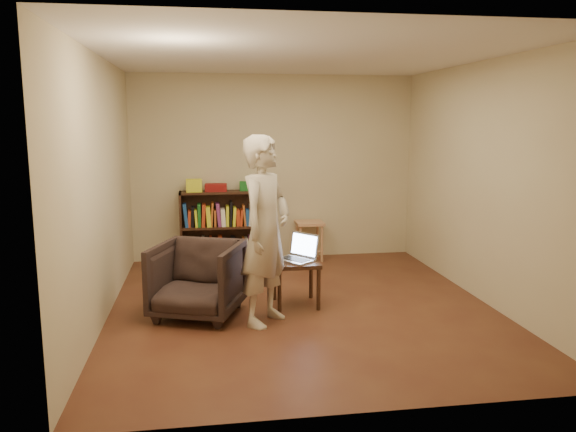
{
  "coord_description": "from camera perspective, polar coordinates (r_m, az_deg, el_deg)",
  "views": [
    {
      "loc": [
        -1.02,
        -5.66,
        1.96
      ],
      "look_at": [
        -0.09,
        0.35,
        0.92
      ],
      "focal_mm": 35.0,
      "sensor_mm": 36.0,
      "label": 1
    }
  ],
  "objects": [
    {
      "name": "person",
      "position": [
        5.39,
        -2.31,
        -1.52
      ],
      "size": [
        0.75,
        0.8,
        1.83
      ],
      "primitive_type": "imported",
      "rotation": [
        0.0,
        0.0,
        0.93
      ],
      "color": "beige",
      "rests_on": "floor"
    },
    {
      "name": "box_green",
      "position": [
        7.84,
        -4.48,
        3.06
      ],
      "size": [
        0.13,
        0.13,
        0.13
      ],
      "primitive_type": "cube",
      "rotation": [
        0.0,
        0.0,
        -0.04
      ],
      "color": "#1B6622",
      "rests_on": "bookshelf"
    },
    {
      "name": "red_cloth",
      "position": [
        7.82,
        -7.34,
        2.89
      ],
      "size": [
        0.31,
        0.23,
        0.1
      ],
      "primitive_type": "cube",
      "rotation": [
        0.0,
        0.0,
        -0.04
      ],
      "color": "maroon",
      "rests_on": "bookshelf"
    },
    {
      "name": "wall_back",
      "position": [
        8.01,
        -1.4,
        4.92
      ],
      "size": [
        4.0,
        0.0,
        4.0
      ],
      "primitive_type": "plane",
      "rotation": [
        1.57,
        0.0,
        0.0
      ],
      "color": "beige",
      "rests_on": "floor"
    },
    {
      "name": "wall_left",
      "position": [
        5.79,
        -18.47,
        2.61
      ],
      "size": [
        0.0,
        4.5,
        4.5
      ],
      "primitive_type": "plane",
      "rotation": [
        1.57,
        0.0,
        1.57
      ],
      "color": "beige",
      "rests_on": "floor"
    },
    {
      "name": "laptop",
      "position": [
        6.02,
        1.06,
        -3.91
      ],
      "size": [
        0.48,
        0.49,
        0.28
      ],
      "rotation": [
        0.0,
        0.0,
        -0.89
      ],
      "color": "#BCBCC1",
      "rests_on": "side_table"
    },
    {
      "name": "floor",
      "position": [
        6.08,
        1.39,
        -9.16
      ],
      "size": [
        4.5,
        4.5,
        0.0
      ],
      "primitive_type": "plane",
      "color": "#4B2218",
      "rests_on": "ground"
    },
    {
      "name": "wall_right",
      "position": [
        6.45,
        19.25,
        3.24
      ],
      "size": [
        0.0,
        4.5,
        4.5
      ],
      "primitive_type": "plane",
      "rotation": [
        1.57,
        0.0,
        -1.57
      ],
      "color": "beige",
      "rests_on": "floor"
    },
    {
      "name": "box_yellow",
      "position": [
        7.78,
        -9.54,
        3.07
      ],
      "size": [
        0.22,
        0.16,
        0.17
      ],
      "primitive_type": "cube",
      "rotation": [
        0.0,
        0.0,
        0.05
      ],
      "color": "yellow",
      "rests_on": "bookshelf"
    },
    {
      "name": "box_white",
      "position": [
        7.81,
        -2.89,
        2.9
      ],
      "size": [
        0.12,
        0.12,
        0.09
      ],
      "primitive_type": "cube",
      "rotation": [
        0.0,
        0.0,
        0.14
      ],
      "color": "white",
      "rests_on": "bookshelf"
    },
    {
      "name": "armchair",
      "position": [
        5.76,
        -9.19,
        -6.39
      ],
      "size": [
        1.05,
        1.07,
        0.76
      ],
      "primitive_type": "imported",
      "rotation": [
        0.0,
        0.0,
        -0.36
      ],
      "color": "#302320",
      "rests_on": "floor"
    },
    {
      "name": "ceiling",
      "position": [
        5.79,
        1.5,
        16.0
      ],
      "size": [
        4.5,
        4.5,
        0.0
      ],
      "primitive_type": "plane",
      "color": "white",
      "rests_on": "wall_back"
    },
    {
      "name": "stool",
      "position": [
        7.94,
        2.17,
        -1.32
      ],
      "size": [
        0.38,
        0.38,
        0.56
      ],
      "color": "#A57450",
      "rests_on": "floor"
    },
    {
      "name": "side_table",
      "position": [
        6.02,
        0.81,
        -5.34
      ],
      "size": [
        0.47,
        0.47,
        0.49
      ],
      "color": "black",
      "rests_on": "floor"
    },
    {
      "name": "bookshelf",
      "position": [
        7.91,
        -6.54,
        -1.5
      ],
      "size": [
        1.2,
        0.3,
        1.0
      ],
      "color": "black",
      "rests_on": "floor"
    }
  ]
}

